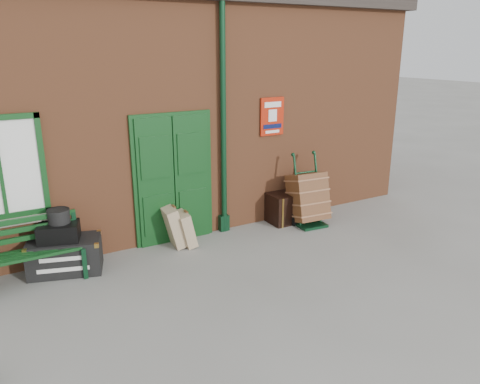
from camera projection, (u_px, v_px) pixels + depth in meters
ground at (231, 268)px, 7.25m from camera, size 80.00×80.00×0.00m
station_building at (147, 105)px, 9.49m from camera, size 10.30×4.30×4.36m
bench at (23, 252)px, 6.65m from camera, size 1.60×0.52×0.99m
houdini_trunk at (65, 256)px, 7.08m from camera, size 1.17×0.86×0.52m
strongbox at (59, 232)px, 6.94m from camera, size 0.68×0.57×0.26m
hatbox at (59, 216)px, 6.90m from camera, size 0.39×0.39×0.21m
suitcase_back at (173, 226)px, 7.97m from camera, size 0.39×0.51×0.72m
suitcase_front at (185, 229)px, 7.99m from camera, size 0.33×0.46×0.61m
porter_trolley at (308, 198)px, 8.93m from camera, size 0.71×0.76×1.35m
dark_trunk at (288, 207)px, 9.14m from camera, size 0.81×0.53×0.58m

